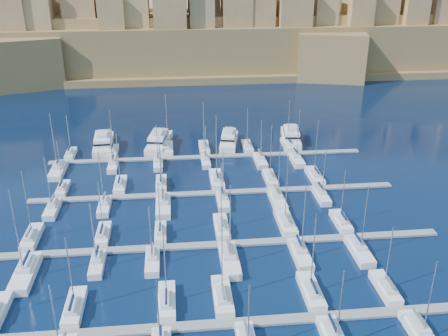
{
  "coord_description": "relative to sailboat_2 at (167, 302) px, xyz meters",
  "views": [
    {
      "loc": [
        -8.54,
        -92.67,
        51.61
      ],
      "look_at": [
        1.72,
        6.0,
        8.1
      ],
      "focal_mm": 40.0,
      "sensor_mm": 36.0,
      "label": 1
    }
  ],
  "objects": [
    {
      "name": "sailboat_32",
      "position": [
        -0.82,
        32.5,
        0.01
      ],
      "size": [
        3.13,
        10.44,
        14.46
      ],
      "color": "white",
      "rests_on": "ground"
    },
    {
      "name": "pontoon_far",
      "position": [
        10.95,
        60.59,
        -0.55
      ],
      "size": [
        84.0,
        2.0,
        0.4
      ],
      "primitive_type": "cube",
      "color": "slate",
      "rests_on": "ground"
    },
    {
      "name": "sailboat_5",
      "position": [
        35.72,
        -0.25,
        -0.03
      ],
      "size": [
        2.56,
        8.54,
        12.26
      ],
      "color": "white",
      "rests_on": "ground"
    },
    {
      "name": "sailboat_17",
      "position": [
        35.38,
        21.71,
        -0.03
      ],
      "size": [
        2.54,
        8.46,
        12.2
      ],
      "color": "white",
      "rests_on": "ground"
    },
    {
      "name": "sailboat_31",
      "position": [
        -13.46,
        33.57,
        -0.01
      ],
      "size": [
        2.48,
        8.27,
        14.04
      ],
      "color": "white",
      "rests_on": "ground"
    },
    {
      "name": "sailboat_45",
      "position": [
        10.08,
        56.01,
        -0.05
      ],
      "size": [
        2.21,
        7.37,
        10.94
      ],
      "color": "white",
      "rests_on": "ground"
    },
    {
      "name": "sailboat_3",
      "position": [
        8.86,
        0.33,
        0.01
      ],
      "size": [
        2.91,
        9.72,
        15.32
      ],
      "color": "white",
      "rests_on": "ground"
    },
    {
      "name": "sailboat_16",
      "position": [
        24.01,
        22.56,
        0.02
      ],
      "size": [
        3.05,
        10.18,
        15.42
      ],
      "color": "white",
      "rests_on": "ground"
    },
    {
      "name": "motor_yacht_d",
      "position": [
        35.98,
        69.88,
        0.98
      ],
      "size": [
        7.15,
        16.73,
        5.25
      ],
      "color": "white",
      "rests_on": "ground"
    },
    {
      "name": "sailboat_44",
      "position": [
        -2.29,
        55.87,
        -0.04
      ],
      "size": [
        2.29,
        7.65,
        11.72
      ],
      "color": "white",
      "rests_on": "ground"
    },
    {
      "name": "sailboat_39",
      "position": [
        10.33,
        66.0,
        -0.01
      ],
      "size": [
        2.71,
        9.04,
        14.09
      ],
      "color": "white",
      "rests_on": "ground"
    },
    {
      "name": "sailboat_33",
      "position": [
        12.28,
        33.44,
        -0.01
      ],
      "size": [
        2.56,
        8.52,
        13.47
      ],
      "color": "white",
      "rests_on": "ground"
    },
    {
      "name": "sailboat_20",
      "position": [
        -2.55,
        11.55,
        -0.03
      ],
      "size": [
        2.49,
        8.29,
        12.21
      ],
      "color": "white",
      "rests_on": "ground"
    },
    {
      "name": "sailboat_36",
      "position": [
        -26.12,
        65.27,
        -0.04
      ],
      "size": [
        2.27,
        7.55,
        11.87
      ],
      "color": "white",
      "rests_on": "ground"
    },
    {
      "name": "sailboat_18",
      "position": [
        -24.14,
        10.16,
        0.04
      ],
      "size": [
        3.34,
        11.13,
        17.15
      ],
      "color": "white",
      "rests_on": "ground"
    },
    {
      "name": "sailboat_14",
      "position": [
        -1.25,
        21.2,
        -0.04
      ],
      "size": [
        2.22,
        7.41,
        11.61
      ],
      "color": "white",
      "rests_on": "ground"
    },
    {
      "name": "motor_yacht_a",
      "position": [
        -17.88,
        70.27,
        0.98
      ],
      "size": [
        6.23,
        17.32,
        5.25
      ],
      "color": "white",
      "rests_on": "ground"
    },
    {
      "name": "sailboat_22",
      "position": [
        24.21,
        11.0,
        0.01
      ],
      "size": [
        2.82,
        9.41,
        15.02
      ],
      "color": "white",
      "rests_on": "ground"
    },
    {
      "name": "sailboat_12",
      "position": [
        -25.96,
        21.99,
        0.0
      ],
      "size": [
        2.71,
        9.03,
        14.77
      ],
      "color": "white",
      "rests_on": "ground"
    },
    {
      "name": "sailboat_25",
      "position": [
        -10.98,
        43.87,
        -0.01
      ],
      "size": [
        2.63,
        8.77,
        13.65
      ],
      "color": "white",
      "rests_on": "ground"
    },
    {
      "name": "sailboat_21",
      "position": [
        11.12,
        10.41,
        0.03
      ],
      "size": [
        3.19,
        10.62,
        16.24
      ],
      "color": "white",
      "rests_on": "ground"
    },
    {
      "name": "sailboat_41",
      "position": [
        34.2,
        65.88,
        -0.01
      ],
      "size": [
        2.64,
        8.79,
        13.93
      ],
      "color": "white",
      "rests_on": "ground"
    },
    {
      "name": "pontoon_mid_near",
      "position": [
        10.95,
        16.59,
        -0.55
      ],
      "size": [
        84.0,
        2.0,
        0.4
      ],
      "primitive_type": "cube",
      "color": "slate",
      "rests_on": "ground"
    },
    {
      "name": "pontoon_mid_far",
      "position": [
        10.95,
        38.59,
        -0.55
      ],
      "size": [
        84.0,
        2.0,
        0.4
      ],
      "primitive_type": "cube",
      "color": "slate",
      "rests_on": "ground"
    },
    {
      "name": "sailboat_24",
      "position": [
        -24.11,
        43.27,
        -0.03
      ],
      "size": [
        2.27,
        7.56,
        12.66
      ],
      "color": "white",
      "rests_on": "ground"
    },
    {
      "name": "sailboat_47",
      "position": [
        34.04,
        55.07,
        0.0
      ],
      "size": [
        2.78,
        9.28,
        14.81
      ],
      "color": "white",
      "rests_on": "ground"
    },
    {
      "name": "sailboat_46",
      "position": [
        24.38,
        55.24,
        -0.02
      ],
      "size": [
        2.68,
        8.94,
        12.29
      ],
      "color": "white",
      "rests_on": "ground"
    },
    {
      "name": "sailboat_19",
      "position": [
        -12.23,
        11.74,
        -0.02
      ],
      "size": [
        2.38,
        7.92,
        13.27
      ],
      "color": "white",
      "rests_on": "ground"
    },
    {
      "name": "sailboat_28",
      "position": [
        24.92,
        43.89,
        -0.0
      ],
      "size": [
        2.65,
        8.82,
        14.55
      ],
      "color": "white",
      "rests_on": "ground"
    },
    {
      "name": "sailboat_15",
      "position": [
        10.88,
        22.05,
        0.0
      ],
      "size": [
        2.74,
        9.15,
        14.66
      ],
      "color": "white",
      "rests_on": "ground"
    },
    {
      "name": "sailboat_37",
      "position": [
        -14.81,
        65.75,
        -0.02
      ],
      "size": [
        2.56,
        8.53,
        12.68
      ],
      "color": "white",
      "rests_on": "ground"
    },
    {
      "name": "pontoon_near",
      "position": [
        10.95,
        -5.41,
        -0.55
      ],
      "size": [
        84.0,
        2.0,
        0.4
      ],
      "primitive_type": "cube",
      "color": "slate",
      "rests_on": "ground"
    },
    {
      "name": "sailboat_30",
      "position": [
        -24.43,
        33.49,
        -0.02
      ],
      "size": [
        2.52,
        8.42,
        13.32
      ],
      "color": "white",
      "rests_on": "ground"
    },
    {
      "name": "ground",
      "position": [
        10.95,
        28.59,
        -0.75
      ],
      "size": [
        600.0,
        600.0,
        0.0
      ],
      "primitive_type": "plane",
      "color": "#061033",
      "rests_on": "ground"
    },
    {
      "name": "sailboat_43",
      "position": [
        -13.82,
        55.78,
        -0.04
      ],
      "size": [
        2.35,
        7.84,
        11.49
      ],
      "color": "white",
      "rests_on": "ground"
    },
    {
      "name": "sailboat_40",
      "position": [
        22.52,
        65.7,
        -0.03
      ],
      "size": [
        2.53,
        8.43,
        12.05
      ],
      "color": "white",
      "rests_on": "ground"
    },
    {
      "name": "sailboat_27",
      "position": [
        11.93,
        44.58,
        0.03
      ],
      "size": [
        3.07,
        10.22,
        17.07
      ],
      "color": "white",
      "rests_on": "ground"
    },
    {
      "name": "sailboat_23",
      "position": [
        35.31,
        10.96,
        0.0
      ],
      "size": [
        2.85,
        9.5,
        14.44
      ],
      "color": "white",
      "rests_on": "ground"
    },
    {
      "name": "motor_yacht_b",
      "position": [
        -2.31,
        70.18,
        0.98
      ],
      "size": [
        7.98,
        17.46,
        5.25
      ],
      "color": "white",
      "rests_on": "ground"
    },
    {
      "name": "sailboat_29",
      "position": [
        36.08,
        44.2,
        0.01
      ],
      "size": [
        2.84,
        9.46,
        15.13
      ],
      "color": "white",
      "rests_on": "ground"
    },
    {
      "name": "sailboat_42",
      "position": [
        -27.25,
        54.3,
        0.03
      ],
      "size": [
        3.26,
        10.85,
        16.25
      ],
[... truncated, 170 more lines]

